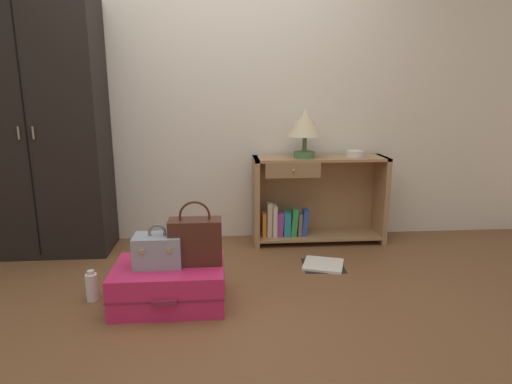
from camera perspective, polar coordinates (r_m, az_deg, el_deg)
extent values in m
plane|color=brown|center=(2.57, -5.31, -16.26)|extent=(9.00, 9.00, 0.00)
cube|color=silver|center=(3.74, -5.42, 13.68)|extent=(6.40, 0.10, 2.60)
cube|color=black|center=(3.73, -26.43, 7.27)|extent=(0.96, 0.45, 1.94)
cube|color=black|center=(3.52, -27.79, 6.86)|extent=(0.01, 0.01, 1.84)
cylinder|color=gray|center=(3.53, -28.59, 6.79)|extent=(0.01, 0.01, 0.09)
cylinder|color=gray|center=(3.49, -27.09, 6.89)|extent=(0.01, 0.01, 0.09)
cube|color=#A37A51|center=(3.63, 0.00, -1.19)|extent=(0.04, 0.32, 0.73)
cube|color=#A37A51|center=(3.85, 15.93, -0.84)|extent=(0.04, 0.32, 0.73)
cube|color=#A37A51|center=(3.64, 8.39, 4.37)|extent=(1.10, 0.32, 0.02)
cube|color=#A37A51|center=(3.79, 8.06, -5.54)|extent=(1.02, 0.32, 0.02)
cube|color=#A37A51|center=(3.85, 7.72, -0.47)|extent=(1.02, 0.01, 0.71)
cube|color=#8F6B47|center=(3.46, 4.86, 2.82)|extent=(0.44, 0.02, 0.12)
sphere|color=#9E844C|center=(3.44, 4.91, 2.77)|extent=(0.02, 0.02, 0.02)
cube|color=orange|center=(3.66, 1.05, -4.25)|extent=(0.03, 0.11, 0.20)
cube|color=beige|center=(3.66, 1.78, -3.62)|extent=(0.04, 0.08, 0.28)
cube|color=beige|center=(3.66, 2.43, -3.76)|extent=(0.04, 0.13, 0.26)
cube|color=purple|center=(3.68, 3.15, -4.24)|extent=(0.06, 0.09, 0.20)
cube|color=teal|center=(3.69, 4.04, -4.16)|extent=(0.06, 0.11, 0.20)
cube|color=green|center=(3.69, 4.99, -3.93)|extent=(0.06, 0.11, 0.23)
cube|color=#726659|center=(3.71, 5.68, -4.20)|extent=(0.04, 0.12, 0.19)
cube|color=#2D51B2|center=(3.71, 6.34, -3.93)|extent=(0.06, 0.09, 0.23)
cylinder|color=#4C7542|center=(3.58, 6.33, 4.87)|extent=(0.17, 0.17, 0.05)
cylinder|color=#4C7542|center=(3.57, 6.36, 6.25)|extent=(0.04, 0.04, 0.12)
cone|color=beige|center=(3.55, 6.43, 8.95)|extent=(0.27, 0.27, 0.21)
cylinder|color=silver|center=(3.68, 12.80, 4.87)|extent=(0.14, 0.14, 0.05)
cube|color=#DB2860|center=(2.74, -11.20, -11.69)|extent=(0.65, 0.46, 0.24)
cube|color=maroon|center=(2.74, -11.20, -11.69)|extent=(0.66, 0.47, 0.01)
cube|color=maroon|center=(2.52, -11.85, -14.00)|extent=(0.14, 0.02, 0.03)
cube|color=#8E99A3|center=(2.67, -12.66, -7.44)|extent=(0.28, 0.18, 0.19)
torus|color=slate|center=(2.63, -12.78, -5.17)|extent=(0.11, 0.02, 0.11)
cube|color=tan|center=(2.58, -14.70, -7.51)|extent=(0.02, 0.01, 0.02)
cube|color=tan|center=(2.56, -11.28, -7.52)|extent=(0.02, 0.01, 0.02)
cube|color=#472319|center=(2.65, -7.90, -6.41)|extent=(0.31, 0.15, 0.27)
torus|color=#472319|center=(2.60, -8.01, -3.16)|extent=(0.19, 0.01, 0.19)
cylinder|color=white|center=(2.91, -20.62, -11.55)|extent=(0.07, 0.07, 0.17)
cylinder|color=silver|center=(2.88, -20.78, -9.79)|extent=(0.04, 0.04, 0.02)
cube|color=white|center=(3.29, 8.77, -9.34)|extent=(0.35, 0.34, 0.02)
cube|color=black|center=(3.30, 8.77, -9.46)|extent=(0.31, 0.30, 0.01)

